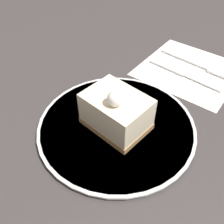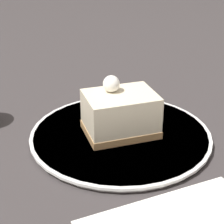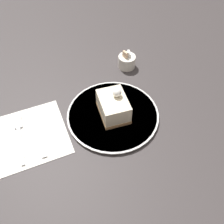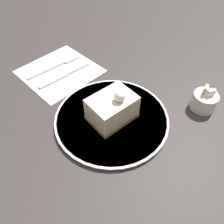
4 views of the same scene
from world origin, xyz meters
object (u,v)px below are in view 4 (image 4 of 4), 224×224
object	(u,v)px
cake_slice	(111,109)
sugar_bowl	(204,101)
fork	(59,64)
knife	(61,77)
plate	(111,119)

from	to	relation	value
cake_slice	sugar_bowl	bearing A→B (deg)	61.18
fork	knife	bearing A→B (deg)	-27.28
cake_slice	sugar_bowl	size ratio (longest dim) A/B	1.67
knife	sugar_bowl	distance (m)	0.40
knife	cake_slice	bearing A→B (deg)	1.13
plate	fork	distance (m)	0.28
knife	sugar_bowl	bearing A→B (deg)	31.67
sugar_bowl	plate	bearing A→B (deg)	-122.63
cake_slice	knife	xyz separation A→B (m)	(-0.22, 0.00, -0.04)
plate	sugar_bowl	bearing A→B (deg)	57.37
fork	knife	xyz separation A→B (m)	(0.06, -0.03, 0.00)
cake_slice	knife	world-z (taller)	cake_slice
cake_slice	plate	bearing A→B (deg)	164.54
plate	cake_slice	size ratio (longest dim) A/B	2.50
plate	sugar_bowl	world-z (taller)	sugar_bowl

